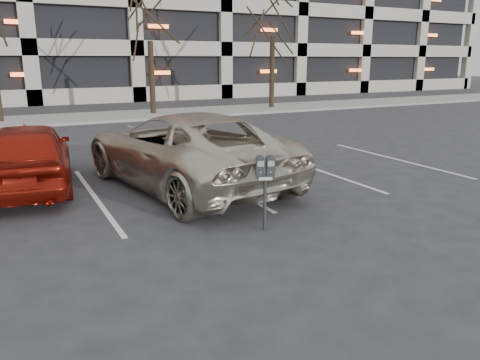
{
  "coord_description": "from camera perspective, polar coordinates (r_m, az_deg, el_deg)",
  "views": [
    {
      "loc": [
        -2.94,
        -7.36,
        2.78
      ],
      "look_at": [
        0.04,
        -1.52,
        1.08
      ],
      "focal_mm": 35.0,
      "sensor_mm": 36.0,
      "label": 1
    }
  ],
  "objects": [
    {
      "name": "sidewalk",
      "position": [
        23.7,
        -19.86,
        7.06
      ],
      "size": [
        80.0,
        4.0,
        0.12
      ],
      "primitive_type": "cube",
      "color": "gray",
      "rests_on": "ground"
    },
    {
      "name": "stall_lines",
      "position": [
        10.17,
        -17.27,
        -2.0
      ],
      "size": [
        16.9,
        5.2,
        0.0
      ],
      "color": "silver",
      "rests_on": "ground"
    },
    {
      "name": "ground",
      "position": [
        8.4,
        -4.97,
        -4.88
      ],
      "size": [
        140.0,
        140.0,
        0.0
      ],
      "primitive_type": "plane",
      "color": "#28282B",
      "rests_on": "ground"
    },
    {
      "name": "suv_silver",
      "position": [
        10.52,
        -6.75,
        3.72
      ],
      "size": [
        3.69,
        6.34,
        1.67
      ],
      "rotation": [
        0.0,
        0.0,
        3.3
      ],
      "color": "beige",
      "rests_on": "ground"
    },
    {
      "name": "car_red",
      "position": [
        11.19,
        -24.54,
        2.77
      ],
      "size": [
        2.27,
        4.61,
        1.51
      ],
      "primitive_type": "imported",
      "rotation": [
        0.0,
        0.0,
        3.03
      ],
      "color": "maroon",
      "rests_on": "ground"
    },
    {
      "name": "parking_meter",
      "position": [
        7.63,
        3.08,
        0.68
      ],
      "size": [
        0.34,
        0.22,
        1.25
      ],
      "rotation": [
        0.0,
        0.0,
        -0.35
      ],
      "color": "black",
      "rests_on": "ground"
    }
  ]
}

